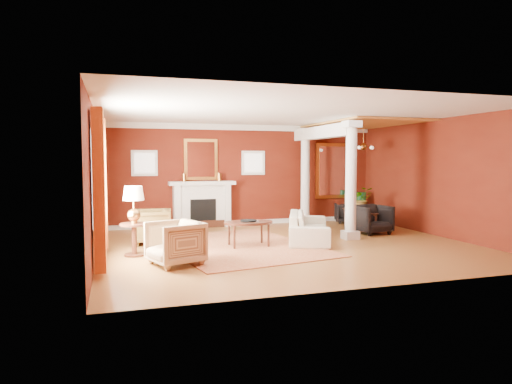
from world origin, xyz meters
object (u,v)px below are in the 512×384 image
object	(u,v)px
side_table	(134,210)
dining_table	(361,214)
armchair_stripe	(175,241)
coffee_table	(249,224)
armchair_leopard	(152,225)
sofa	(309,222)

from	to	relation	value
side_table	dining_table	bearing A→B (deg)	16.77
armchair_stripe	coffee_table	distance (m)	2.19
armchair_leopard	coffee_table	size ratio (longest dim) A/B	0.79
coffee_table	dining_table	bearing A→B (deg)	23.01
sofa	coffee_table	world-z (taller)	sofa
sofa	dining_table	distance (m)	2.48
coffee_table	side_table	distance (m)	2.47
coffee_table	dining_table	size ratio (longest dim) A/B	0.77
coffee_table	dining_table	world-z (taller)	dining_table
armchair_leopard	armchair_stripe	bearing A→B (deg)	12.51
sofa	armchair_stripe	world-z (taller)	sofa
armchair_leopard	armchair_stripe	distance (m)	2.30
sofa	armchair_leopard	xyz separation A→B (m)	(-3.54, 0.72, -0.01)
armchair_stripe	coffee_table	bearing A→B (deg)	107.28
armchair_leopard	dining_table	size ratio (longest dim) A/B	0.60
armchair_leopard	dining_table	bearing A→B (deg)	102.53
armchair_stripe	side_table	world-z (taller)	side_table
sofa	side_table	size ratio (longest dim) A/B	1.64
coffee_table	dining_table	xyz separation A→B (m)	(3.66, 1.56, -0.10)
side_table	dining_table	size ratio (longest dim) A/B	0.97
sofa	coffee_table	xyz separation A→B (m)	(-1.55, -0.26, 0.06)
sofa	armchair_leopard	bearing A→B (deg)	101.39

